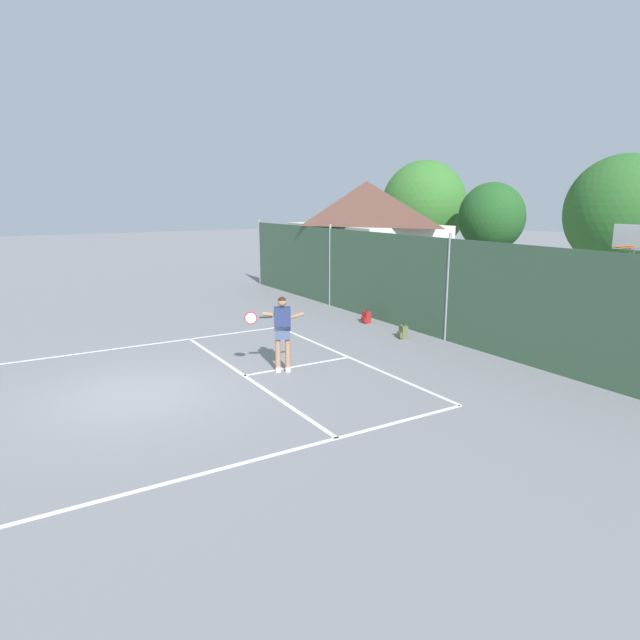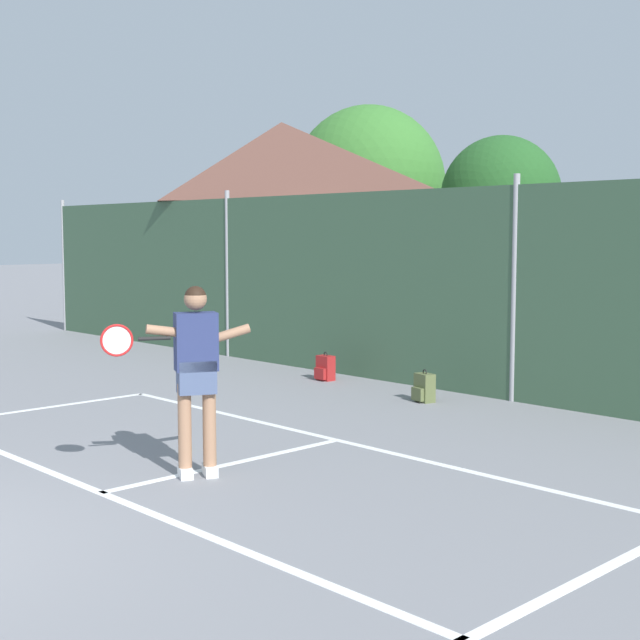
{
  "view_description": "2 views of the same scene",
  "coord_description": "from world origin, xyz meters",
  "px_view_note": "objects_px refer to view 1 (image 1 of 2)",
  "views": [
    {
      "loc": [
        11.63,
        -2.44,
        4.15
      ],
      "look_at": [
        0.18,
        4.49,
        1.17
      ],
      "focal_mm": 30.68,
      "sensor_mm": 36.0,
      "label": 1
    },
    {
      "loc": [
        7.1,
        -1.56,
        2.34
      ],
      "look_at": [
        -0.76,
        5.97,
        1.3
      ],
      "focal_mm": 50.09,
      "sensor_mm": 36.0,
      "label": 2
    }
  ],
  "objects_px": {
    "tennis_ball": "(285,357)",
    "backpack_olive": "(403,332)",
    "tennis_player": "(282,327)",
    "backpack_red": "(366,317)",
    "basketball_hoop": "(628,276)"
  },
  "relations": [
    {
      "from": "tennis_ball",
      "to": "backpack_olive",
      "type": "relative_size",
      "value": 0.14
    },
    {
      "from": "tennis_player",
      "to": "tennis_ball",
      "type": "xyz_separation_m",
      "value": [
        -0.96,
        0.58,
        -1.08
      ]
    },
    {
      "from": "tennis_player",
      "to": "backpack_red",
      "type": "height_order",
      "value": "tennis_player"
    },
    {
      "from": "tennis_ball",
      "to": "backpack_olive",
      "type": "distance_m",
      "value": 4.03
    },
    {
      "from": "tennis_player",
      "to": "backpack_olive",
      "type": "distance_m",
      "value": 4.8
    },
    {
      "from": "tennis_player",
      "to": "backpack_olive",
      "type": "height_order",
      "value": "tennis_player"
    },
    {
      "from": "basketball_hoop",
      "to": "backpack_red",
      "type": "distance_m",
      "value": 8.04
    },
    {
      "from": "tennis_player",
      "to": "basketball_hoop",
      "type": "bearing_deg",
      "value": 60.9
    },
    {
      "from": "basketball_hoop",
      "to": "backpack_red",
      "type": "bearing_deg",
      "value": -161.57
    },
    {
      "from": "tennis_player",
      "to": "tennis_ball",
      "type": "bearing_deg",
      "value": 148.69
    },
    {
      "from": "tennis_ball",
      "to": "backpack_red",
      "type": "xyz_separation_m",
      "value": [
        -2.31,
        4.32,
        0.16
      ]
    },
    {
      "from": "tennis_ball",
      "to": "backpack_olive",
      "type": "height_order",
      "value": "backpack_olive"
    },
    {
      "from": "basketball_hoop",
      "to": "tennis_player",
      "type": "bearing_deg",
      "value": -119.1
    },
    {
      "from": "backpack_red",
      "to": "tennis_ball",
      "type": "bearing_deg",
      "value": -61.83
    },
    {
      "from": "basketball_hoop",
      "to": "tennis_player",
      "type": "relative_size",
      "value": 1.91
    }
  ]
}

